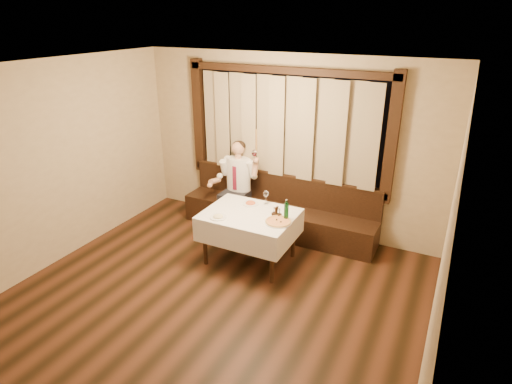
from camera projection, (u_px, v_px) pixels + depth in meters
The scene contains 10 objects.
room at pixel (221, 180), 5.06m from camera, with size 5.01×6.01×2.81m.
banquette at pixel (279, 213), 6.96m from camera, with size 3.20×0.61×0.94m.
dining_table at pixel (250, 220), 5.99m from camera, with size 1.27×0.97×0.76m.
pizza at pixel (278, 222), 5.67m from camera, with size 0.36×0.36×0.04m.
pasta_red at pixel (250, 202), 6.21m from camera, with size 0.24×0.24×0.08m.
pasta_cream at pixel (218, 216), 5.80m from camera, with size 0.23×0.23×0.08m.
green_bottle at pixel (286, 211), 5.72m from camera, with size 0.06×0.06×0.29m.
table_wine_glass at pixel (266, 194), 6.17m from camera, with size 0.08×0.08×0.21m.
cruet_caddy at pixel (277, 213), 5.85m from camera, with size 0.14×0.09×0.14m.
seated_man at pixel (237, 178), 6.98m from camera, with size 0.80×0.59×1.44m.
Camera 1 is at (2.48, -3.06, 3.33)m, focal length 30.00 mm.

